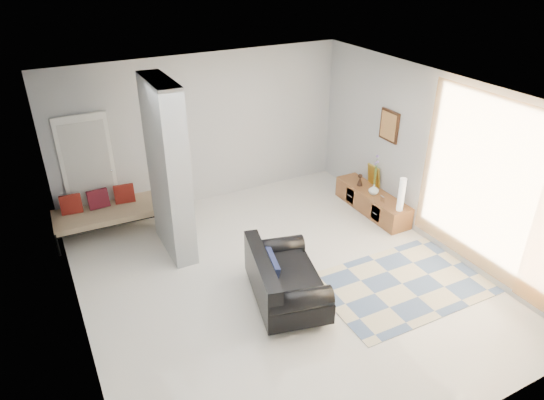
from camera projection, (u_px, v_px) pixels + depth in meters
floor at (281, 281)px, 7.24m from camera, size 6.00×6.00×0.00m
ceiling at (283, 97)px, 5.91m from camera, size 6.00×6.00×0.00m
wall_back at (204, 131)px, 8.92m from camera, size 6.00×0.00×6.00m
wall_front at (446, 341)px, 4.23m from camera, size 6.00×0.00×6.00m
wall_left at (68, 252)px, 5.45m from camera, size 0.00×6.00×6.00m
wall_right at (433, 161)px, 7.70m from camera, size 0.00×6.00×6.00m
partition_column at (168, 170)px, 7.37m from camera, size 0.35×1.20×2.80m
hallway_door at (89, 173)px, 8.21m from camera, size 0.85×0.06×2.04m
curtain at (489, 188)px, 6.74m from camera, size 0.00×2.55×2.55m
wall_art at (389, 126)px, 8.41m from camera, size 0.04×0.45×0.55m
media_console at (372, 201)px, 9.02m from camera, size 0.45×1.72×0.80m
loveseat at (282, 280)px, 6.69m from camera, size 1.21×1.68×0.76m
daybed at (110, 210)px, 8.30m from camera, size 1.93×0.87×0.77m
area_rug at (402, 284)px, 7.17m from camera, size 2.47×1.66×0.01m
cylinder_lamp at (401, 195)px, 8.19m from camera, size 0.11×0.11×0.60m
bronze_figurine at (360, 180)px, 9.12m from camera, size 0.13×0.13×0.23m
vase at (374, 189)px, 8.80m from camera, size 0.21×0.21×0.19m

